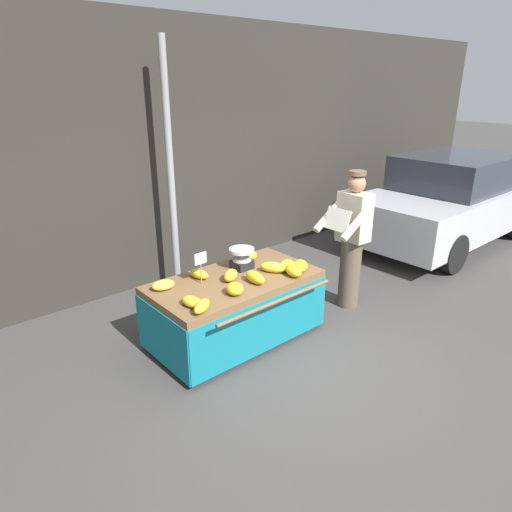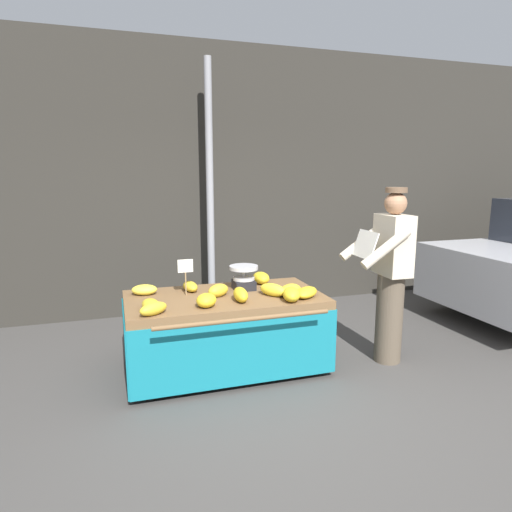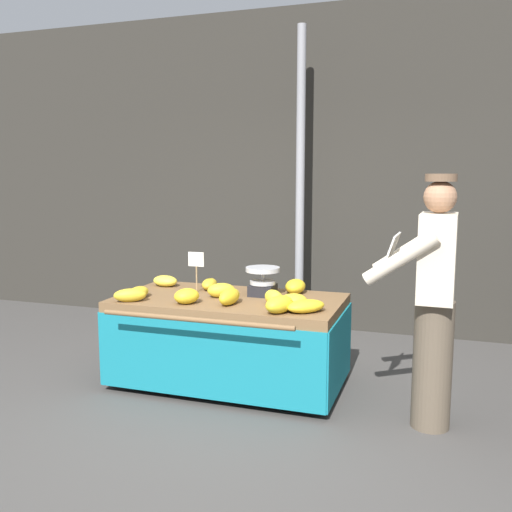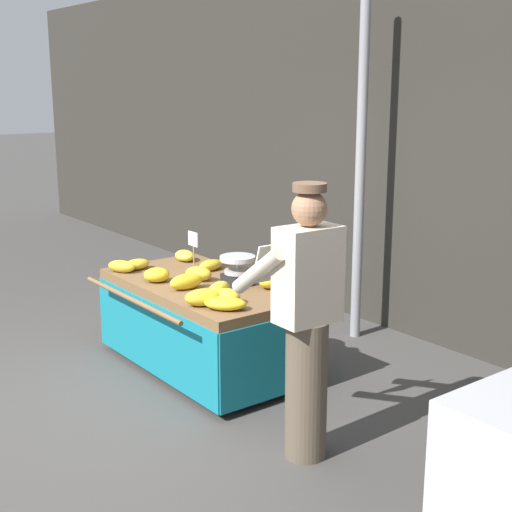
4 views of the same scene
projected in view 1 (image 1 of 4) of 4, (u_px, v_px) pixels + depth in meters
The scene contains 20 objects.
ground_plane at pixel (315, 366), 4.56m from camera, with size 60.00×60.00×0.00m, color #423F3D.
back_wall at pixel (154, 156), 6.04m from camera, with size 16.00×0.24×3.49m, color #2D2B26.
street_pole at pixel (171, 174), 5.68m from camera, with size 0.09×0.09×3.18m, color gray.
banana_cart at pixel (235, 295), 4.87m from camera, with size 1.83×1.17×0.73m.
weighing_scale at pixel (242, 258), 5.01m from camera, with size 0.28×0.28×0.23m.
price_sign at pixel (201, 261), 4.58m from camera, with size 0.14×0.01×0.34m.
banana_bunch_0 at pixel (273, 267), 4.93m from camera, with size 0.12×0.28×0.12m, color yellow.
banana_bunch_1 at pixel (248, 254), 5.29m from camera, with size 0.16×0.24×0.12m, color gold.
banana_bunch_2 at pixel (300, 266), 5.01m from camera, with size 0.16×0.30×0.09m, color gold.
banana_bunch_3 at pixel (255, 277), 4.67m from camera, with size 0.12×0.28×0.12m, color gold.
banana_bunch_4 at pixel (231, 275), 4.73m from camera, with size 0.13×0.22×0.12m, color gold.
banana_bunch_5 at pixel (287, 265), 5.00m from camera, with size 0.15×0.21×0.11m, color gold.
banana_bunch_6 at pixel (293, 270), 4.84m from camera, with size 0.16×0.26×0.12m, color gold.
banana_bunch_7 at pixel (163, 285), 4.53m from camera, with size 0.16×0.23×0.10m, color yellow.
banana_bunch_8 at pixel (202, 306), 4.09m from camera, with size 0.11×0.25×0.10m, color gold.
banana_bunch_9 at pixel (199, 274), 4.78m from camera, with size 0.12×0.24×0.10m, color gold.
banana_bunch_10 at pixel (192, 302), 4.19m from camera, with size 0.14×0.24×0.09m, color gold.
banana_bunch_11 at pixel (235, 289), 4.42m from camera, with size 0.17×0.21×0.12m, color gold.
vendor_person at pixel (351, 240), 5.49m from camera, with size 0.59×0.53×1.71m.
parked_car at pixel (449, 200), 7.83m from camera, with size 3.90×1.75×1.51m.
Camera 1 is at (-2.97, -2.53, 2.68)m, focal length 31.84 mm.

